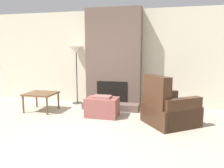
% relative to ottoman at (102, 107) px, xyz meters
% --- Properties ---
extents(ground_plane, '(24.00, 24.00, 0.00)m').
position_rel_ottoman_xyz_m(ground_plane, '(0.04, -1.80, -0.23)').
color(ground_plane, '#B2A893').
extents(wall_back, '(7.61, 0.06, 2.60)m').
position_rel_ottoman_xyz_m(wall_back, '(0.04, 1.28, 1.07)').
color(wall_back, beige).
rests_on(wall_back, ground_plane).
extents(fireplace, '(1.46, 0.80, 2.60)m').
position_rel_ottoman_xyz_m(fireplace, '(0.04, 1.01, 1.01)').
color(fireplace, brown).
rests_on(fireplace, ground_plane).
extents(ottoman, '(0.73, 0.49, 0.49)m').
position_rel_ottoman_xyz_m(ottoman, '(0.00, 0.00, 0.00)').
color(ottoman, '#8C4C47').
rests_on(ottoman, ground_plane).
extents(armchair, '(1.26, 1.26, 1.03)m').
position_rel_ottoman_xyz_m(armchair, '(1.45, -0.21, 0.07)').
color(armchair, '#422819').
rests_on(armchair, ground_plane).
extents(side_table, '(0.72, 0.65, 0.47)m').
position_rel_ottoman_xyz_m(side_table, '(-1.63, 0.09, 0.18)').
color(side_table, brown).
rests_on(side_table, ground_plane).
extents(floor_lamp_left, '(0.40, 0.40, 1.62)m').
position_rel_ottoman_xyz_m(floor_lamp_left, '(-1.05, 1.05, 1.20)').
color(floor_lamp_left, '#333333').
rests_on(floor_lamp_left, ground_plane).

